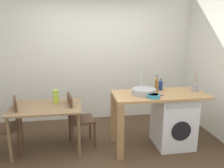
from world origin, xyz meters
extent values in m
plane|color=#4C3826|center=(0.00, 0.00, 0.00)|extent=(5.46, 5.46, 0.00)
cube|color=silver|center=(0.00, 1.75, 1.35)|extent=(4.60, 0.10, 2.70)
cube|color=olive|center=(-0.88, 0.50, 0.72)|extent=(1.10, 0.76, 0.03)
cylinder|color=brown|center=(-1.38, 0.17, 0.35)|extent=(0.05, 0.05, 0.71)
cylinder|color=brown|center=(-0.38, 0.17, 0.35)|extent=(0.05, 0.05, 0.71)
cylinder|color=brown|center=(-1.38, 0.83, 0.35)|extent=(0.05, 0.05, 0.71)
cylinder|color=brown|center=(-0.38, 0.83, 0.35)|extent=(0.05, 0.05, 0.71)
cube|color=#4C3323|center=(-1.50, 0.40, 0.45)|extent=(0.50, 0.50, 0.04)
cube|color=#4C3323|center=(-1.33, 0.45, 0.68)|extent=(0.15, 0.37, 0.45)
cylinder|color=#4C3323|center=(-1.27, 0.28, 0.23)|extent=(0.04, 0.04, 0.45)
cylinder|color=#4C3323|center=(-1.38, 0.62, 0.23)|extent=(0.04, 0.04, 0.45)
cube|color=#4C3323|center=(-0.33, 0.55, 0.45)|extent=(0.46, 0.46, 0.04)
cube|color=#4C3323|center=(-0.51, 0.52, 0.68)|extent=(0.10, 0.38, 0.45)
cylinder|color=#4C3323|center=(-0.18, 0.75, 0.23)|extent=(0.04, 0.04, 0.45)
cylinder|color=#4C3323|center=(-0.12, 0.40, 0.23)|extent=(0.04, 0.04, 0.45)
cylinder|color=#4C3323|center=(-0.54, 0.69, 0.23)|extent=(0.04, 0.04, 0.45)
cylinder|color=#4C3323|center=(-0.48, 0.34, 0.23)|extent=(0.04, 0.04, 0.45)
cube|color=tan|center=(0.93, 0.30, 0.90)|extent=(1.50, 0.68, 0.04)
cube|color=#A07749|center=(0.23, 0.01, 0.44)|extent=(0.10, 0.10, 0.88)
cube|color=#A07749|center=(0.23, 0.59, 0.44)|extent=(0.10, 0.10, 0.88)
cube|color=silver|center=(1.19, 0.30, 0.43)|extent=(0.60, 0.60, 0.86)
cylinder|color=black|center=(1.19, 0.00, 0.39)|extent=(0.32, 0.02, 0.32)
cube|color=#B2B2B7|center=(1.19, 0.00, 0.80)|extent=(0.54, 0.01, 0.08)
cylinder|color=#9EA0A5|center=(0.67, 0.30, 0.97)|extent=(0.38, 0.38, 0.09)
cylinder|color=#B2B2B7|center=(0.67, 0.48, 1.06)|extent=(0.02, 0.02, 0.28)
cylinder|color=brown|center=(0.92, 0.43, 1.02)|extent=(0.06, 0.06, 0.20)
cone|color=brown|center=(0.92, 0.43, 1.14)|extent=(0.05, 0.05, 0.05)
cylinder|color=#262626|center=(0.92, 0.43, 1.18)|extent=(0.02, 0.02, 0.02)
cylinder|color=navy|center=(1.02, 0.51, 0.99)|extent=(0.07, 0.07, 0.14)
cone|color=navy|center=(1.02, 0.51, 1.08)|extent=(0.06, 0.06, 0.04)
cylinder|color=#262626|center=(1.02, 0.51, 1.11)|extent=(0.03, 0.03, 0.02)
cylinder|color=teal|center=(0.75, 0.10, 0.95)|extent=(0.20, 0.20, 0.05)
cylinder|color=#1E546B|center=(0.75, 0.10, 0.96)|extent=(0.16, 0.16, 0.03)
cylinder|color=gray|center=(1.56, 0.35, 0.99)|extent=(0.11, 0.11, 0.13)
cylinder|color=#99724C|center=(1.54, 0.36, 1.13)|extent=(0.01, 0.04, 0.18)
cylinder|color=#99724C|center=(1.58, 0.34, 1.13)|extent=(0.01, 0.05, 0.18)
cylinder|color=#A8C63D|center=(-0.73, 0.60, 0.86)|extent=(0.09, 0.09, 0.23)
cube|color=#B2B2B7|center=(0.88, 0.20, 0.92)|extent=(0.15, 0.06, 0.01)
cube|color=#262628|center=(0.88, 0.20, 0.92)|extent=(0.15, 0.06, 0.01)
camera|label=1|loc=(-0.36, -2.90, 1.89)|focal=34.91mm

